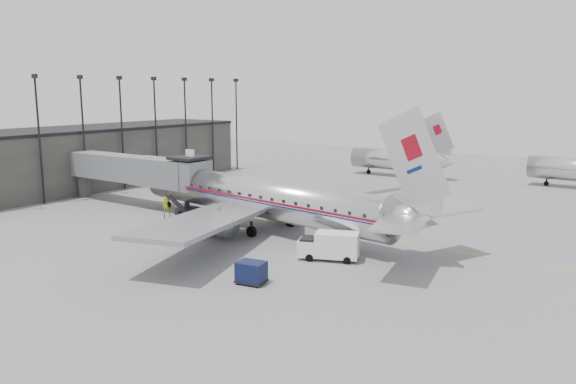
# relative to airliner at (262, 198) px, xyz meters

# --- Properties ---
(ground) EXTENTS (160.00, 160.00, 0.00)m
(ground) POSITION_rel_airliner_xyz_m (-1.54, -2.90, -3.10)
(ground) COLOR slate
(ground) RESTS_ON ground
(terminal) EXTENTS (12.00, 46.00, 8.00)m
(terminal) POSITION_rel_airliner_xyz_m (-35.54, 7.10, 0.90)
(terminal) COLOR #383633
(terminal) RESTS_ON ground
(apron_line) EXTENTS (60.00, 0.15, 0.01)m
(apron_line) POSITION_rel_airliner_xyz_m (1.46, 3.10, -3.09)
(apron_line) COLOR gold
(apron_line) RESTS_ON ground
(jet_bridge) EXTENTS (21.00, 6.20, 7.10)m
(jet_bridge) POSITION_rel_airliner_xyz_m (-18.20, 0.77, 1.08)
(jet_bridge) COLOR #5A5D5F
(jet_bridge) RESTS_ON ground
(floodlight_masts) EXTENTS (0.90, 42.25, 15.25)m
(floodlight_masts) POSITION_rel_airliner_xyz_m (-29.04, 10.10, 5.26)
(floodlight_masts) COLOR black
(floodlight_masts) RESTS_ON ground
(distant_aircraft_near) EXTENTS (16.39, 3.20, 10.26)m
(distant_aircraft_near) POSITION_rel_airliner_xyz_m (-3.34, 39.10, -0.37)
(distant_aircraft_near) COLOR silver
(distant_aircraft_near) RESTS_ON ground
(airliner) EXTENTS (38.86, 35.80, 12.32)m
(airliner) POSITION_rel_airliner_xyz_m (0.00, 0.00, 0.00)
(airliner) COLOR silver
(airliner) RESTS_ON ground
(service_van) EXTENTS (5.15, 3.45, 2.26)m
(service_van) POSITION_rel_airliner_xyz_m (10.52, -4.92, -1.91)
(service_van) COLOR white
(service_van) RESTS_ON ground
(baggage_cart_navy) EXTENTS (2.24, 1.84, 1.58)m
(baggage_cart_navy) POSITION_rel_airliner_xyz_m (8.89, -12.90, -2.26)
(baggage_cart_navy) COLOR #0D1436
(baggage_cart_navy) RESTS_ON ground
(baggage_cart_white) EXTENTS (2.17, 1.67, 1.68)m
(baggage_cart_white) POSITION_rel_airliner_xyz_m (7.11, -0.90, -2.20)
(baggage_cart_white) COLOR white
(baggage_cart_white) RESTS_ON ground
(ramp_worker) EXTENTS (0.80, 0.65, 1.88)m
(ramp_worker) POSITION_rel_airliner_xyz_m (-13.54, 0.10, -2.16)
(ramp_worker) COLOR yellow
(ramp_worker) RESTS_ON ground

